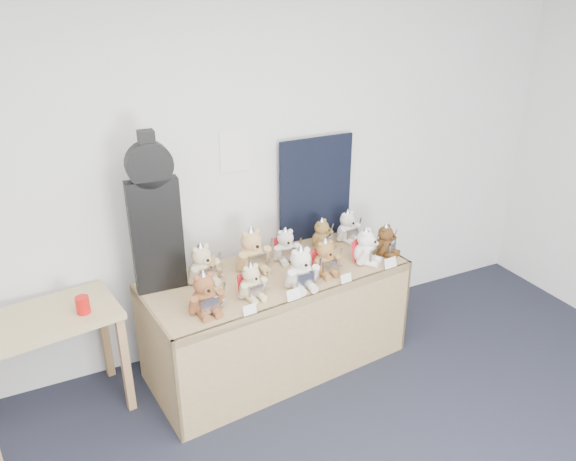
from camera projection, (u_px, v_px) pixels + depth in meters
name	position (u px, v px, depth m)	size (l,w,h in m)	color
room_shell	(235.00, 151.00, 3.82)	(6.00, 6.00, 6.00)	silver
display_table	(282.00, 298.00, 3.82)	(1.86, 0.93, 0.75)	olive
side_table	(43.00, 335.00, 3.38)	(0.95, 0.62, 0.74)	tan
guitar_case	(155.00, 216.00, 3.42)	(0.32, 0.10, 1.04)	black
navy_board	(316.00, 189.00, 4.17)	(0.59, 0.02, 0.79)	black
red_cup	(83.00, 305.00, 3.36)	(0.08, 0.08, 0.11)	red
teddy_front_far_left	(205.00, 295.00, 3.32)	(0.25, 0.20, 0.30)	brown
teddy_front_left	(251.00, 283.00, 3.49)	(0.22, 0.19, 0.26)	#CABB8E
teddy_front_centre	(301.00, 270.00, 3.59)	(0.25, 0.20, 0.31)	silver
teddy_front_right	(325.00, 259.00, 3.76)	(0.23, 0.19, 0.28)	olive
teddy_front_far_right	(366.00, 248.00, 3.91)	(0.24, 0.23, 0.29)	white
teddy_front_end	(386.00, 241.00, 4.02)	(0.21, 0.21, 0.26)	#4D321A
teddy_back_left	(202.00, 265.00, 3.65)	(0.25, 0.23, 0.30)	#C5B48F
teddy_back_centre_left	(252.00, 252.00, 3.80)	(0.28, 0.24, 0.34)	tan
teddy_back_centre_right	(286.00, 247.00, 3.94)	(0.22, 0.19, 0.27)	silver
teddy_back_right	(322.00, 235.00, 4.12)	(0.21, 0.21, 0.25)	brown
teddy_back_end	(348.00, 227.00, 4.24)	(0.22, 0.19, 0.27)	white
teddy_back_far_left	(210.00, 270.00, 3.68)	(0.17, 0.14, 0.21)	olive
entry_card_a	(250.00, 310.00, 3.33)	(0.09, 0.00, 0.06)	silver
entry_card_b	(294.00, 294.00, 3.48)	(0.10, 0.00, 0.07)	silver
entry_card_c	(346.00, 278.00, 3.68)	(0.08, 0.00, 0.06)	silver
entry_card_d	(390.00, 263.00, 3.86)	(0.10, 0.00, 0.07)	silver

